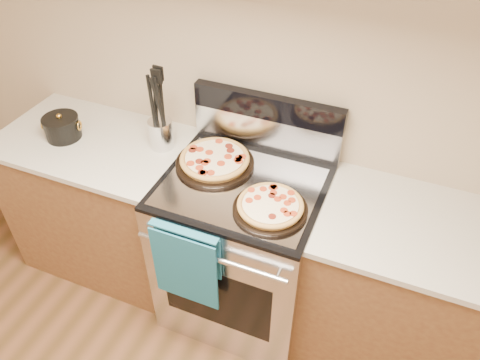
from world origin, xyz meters
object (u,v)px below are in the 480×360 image
at_px(pepperoni_pizza_back, 215,160).
at_px(utensil_crock, 161,134).
at_px(pepperoni_pizza_front, 270,207).
at_px(range_body, 243,250).
at_px(saucepan, 62,128).

xyz_separation_m(pepperoni_pizza_back, utensil_crock, (-0.33, 0.06, 0.04)).
height_order(pepperoni_pizza_back, pepperoni_pizza_front, pepperoni_pizza_back).
bearing_deg(utensil_crock, range_body, -13.98).
distance_m(pepperoni_pizza_front, saucepan, 1.21).
xyz_separation_m(pepperoni_pizza_front, utensil_crock, (-0.68, 0.26, 0.04)).
bearing_deg(pepperoni_pizza_back, pepperoni_pizza_front, -29.20).
bearing_deg(saucepan, utensil_crock, 13.73).
relative_size(range_body, saucepan, 4.97).
bearing_deg(pepperoni_pizza_front, saucepan, 173.96).
distance_m(pepperoni_pizza_back, pepperoni_pizza_front, 0.41).
height_order(utensil_crock, saucepan, utensil_crock).
xyz_separation_m(range_body, pepperoni_pizza_front, (0.18, -0.13, 0.50)).
bearing_deg(range_body, pepperoni_pizza_back, 158.51).
relative_size(pepperoni_pizza_front, utensil_crock, 2.11).
height_order(pepperoni_pizza_back, utensil_crock, utensil_crock).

